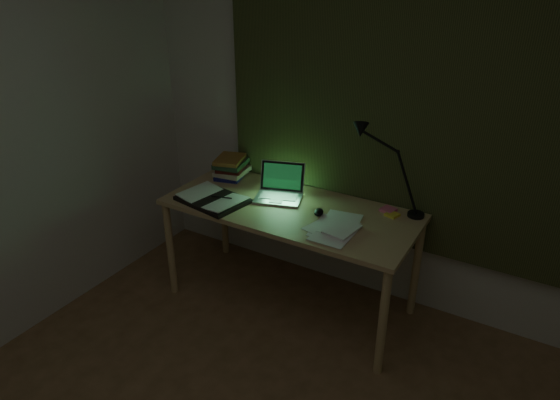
# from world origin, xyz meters

# --- Properties ---
(wall_back) EXTENTS (3.50, 0.00, 2.50)m
(wall_back) POSITION_xyz_m (0.00, 2.00, 1.25)
(wall_back) COLOR beige
(wall_back) RESTS_ON ground
(curtain) EXTENTS (2.20, 0.06, 2.00)m
(curtain) POSITION_xyz_m (0.00, 1.96, 1.45)
(curtain) COLOR #31371B
(curtain) RESTS_ON wall_back
(desk) EXTENTS (1.58, 0.69, 0.72)m
(desk) POSITION_xyz_m (-0.47, 1.57, 0.36)
(desk) COLOR tan
(desk) RESTS_ON floor
(laptop) EXTENTS (0.38, 0.40, 0.21)m
(laptop) POSITION_xyz_m (-0.59, 1.63, 0.83)
(laptop) COLOR silver
(laptop) RESTS_ON desk
(open_textbook) EXTENTS (0.46, 0.37, 0.04)m
(open_textbook) POSITION_xyz_m (-0.93, 1.40, 0.74)
(open_textbook) COLOR silver
(open_textbook) RESTS_ON desk
(book_stack) EXTENTS (0.24, 0.27, 0.15)m
(book_stack) POSITION_xyz_m (-1.06, 1.78, 0.80)
(book_stack) COLOR silver
(book_stack) RESTS_ON desk
(loose_papers) EXTENTS (0.44, 0.45, 0.02)m
(loose_papers) POSITION_xyz_m (-0.12, 1.48, 0.73)
(loose_papers) COLOR white
(loose_papers) RESTS_ON desk
(mouse) EXTENTS (0.08, 0.10, 0.03)m
(mouse) POSITION_xyz_m (-0.27, 1.57, 0.74)
(mouse) COLOR black
(mouse) RESTS_ON desk
(sticky_yellow) EXTENTS (0.09, 0.09, 0.02)m
(sticky_yellow) POSITION_xyz_m (0.12, 1.79, 0.73)
(sticky_yellow) COLOR gold
(sticky_yellow) RESTS_ON desk
(sticky_pink) EXTENTS (0.10, 0.10, 0.02)m
(sticky_pink) POSITION_xyz_m (0.08, 1.83, 0.73)
(sticky_pink) COLOR #F15D87
(sticky_pink) RESTS_ON desk
(desk_lamp) EXTENTS (0.41, 0.34, 0.55)m
(desk_lamp) POSITION_xyz_m (0.24, 1.85, 0.99)
(desk_lamp) COLOR black
(desk_lamp) RESTS_ON desk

